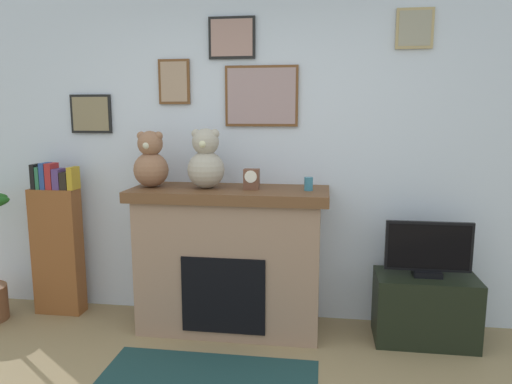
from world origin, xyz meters
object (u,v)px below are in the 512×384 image
Objects in this scene: tv_stand at (425,308)px; candle_jar at (309,184)px; teddy_bear_cream at (206,162)px; television at (428,250)px; fireplace at (230,258)px; mantel_clock at (252,179)px; bookshelf at (57,244)px; teddy_bear_brown at (151,162)px.

candle_jar is (-0.87, 0.01, 0.91)m from tv_stand.
teddy_bear_cream reaches higher than tv_stand.
television is 6.15× the size of candle_jar.
fireplace reaches higher than tv_stand.
fireplace is 0.65m from mantel_clock.
bookshelf is 1.76m from mantel_clock.
bookshelf is at bearing 176.76° from mantel_clock.
fireplace is 2.44× the size of television.
mantel_clock is 0.35× the size of teddy_bear_brown.
teddy_bear_cream reaches higher than fireplace.
candle_jar reaches higher than television.
fireplace is at bearing 179.01° from tv_stand.
candle_jar reaches higher than tv_stand.
fireplace is 1.17× the size of bookshelf.
tv_stand is at bearing -1.94° from bookshelf.
teddy_bear_brown reaches higher than mantel_clock.
television is (1.47, -0.03, 0.14)m from fireplace.
teddy_bear_cream is (1.31, -0.09, 0.72)m from bookshelf.
fireplace reaches higher than television.
mantel_clock is (-1.30, 0.01, 0.49)m from television.
fireplace is 9.79× the size of mantel_clock.
teddy_bear_cream is at bearing 179.76° from tv_stand.
bookshelf is 2.09× the size of television.
fireplace is at bearing 5.92° from teddy_bear_cream.
tv_stand is at bearing 90.00° from television.
television is at bearing -0.23° from teddy_bear_brown.
mantel_clock is at bearing -3.24° from bookshelf.
teddy_bear_brown reaches higher than tv_stand.
candle_jar is 0.23× the size of teddy_bear_brown.
candle_jar is 0.79m from teddy_bear_cream.
television is 1.35× the size of teddy_bear_cream.
candle_jar is at bearing 0.20° from mantel_clock.
bookshelf reaches higher than tv_stand.
mantel_clock is (0.17, -0.02, 0.63)m from fireplace.
mantel_clock reaches higher than candle_jar.
mantel_clock is 0.34× the size of teddy_bear_cream.
teddy_bear_brown is (-2.08, 0.01, 0.61)m from television.
mantel_clock is at bearing -6.39° from fireplace.
candle_jar is at bearing -1.70° from fireplace.
mantel_clock is at bearing -179.80° from candle_jar.
fireplace is at bearing 178.96° from television.
teddy_bear_cream is at bearing 179.85° from mantel_clock.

